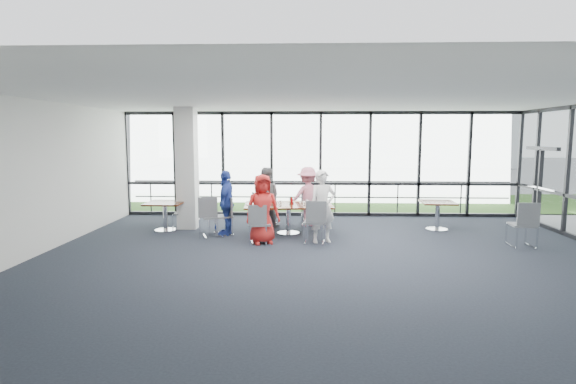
{
  "coord_description": "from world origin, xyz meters",
  "views": [
    {
      "loc": [
        -0.5,
        -8.77,
        2.45
      ],
      "look_at": [
        -0.89,
        2.07,
        1.1
      ],
      "focal_mm": 28.0,
      "sensor_mm": 36.0,
      "label": 1
    }
  ],
  "objects_px": {
    "structural_column": "(187,169)",
    "side_table_left": "(165,206)",
    "chair_spare_la": "(213,217)",
    "diner_end": "(226,203)",
    "diner_near_right": "(323,207)",
    "chair_main_fl": "(268,209)",
    "diner_far_left": "(266,197)",
    "chair_spare_lb": "(182,213)",
    "chair_main_nl": "(260,224)",
    "chair_main_end": "(223,216)",
    "chair_spare_r": "(522,225)",
    "side_table_right": "(438,206)",
    "diner_far_right": "(308,197)",
    "diner_near_left": "(262,209)",
    "main_table": "(288,208)",
    "chair_main_nr": "(315,222)",
    "chair_main_fr": "(310,208)"
  },
  "relations": [
    {
      "from": "diner_near_left",
      "to": "diner_far_right",
      "type": "bearing_deg",
      "value": 45.05
    },
    {
      "from": "diner_near_right",
      "to": "diner_end",
      "type": "relative_size",
      "value": 1.04
    },
    {
      "from": "diner_near_left",
      "to": "diner_end",
      "type": "relative_size",
      "value": 0.99
    },
    {
      "from": "diner_far_left",
      "to": "chair_spare_lb",
      "type": "height_order",
      "value": "diner_far_left"
    },
    {
      "from": "chair_main_nr",
      "to": "chair_spare_lb",
      "type": "height_order",
      "value": "chair_main_nr"
    },
    {
      "from": "chair_main_fr",
      "to": "chair_main_end",
      "type": "bearing_deg",
      "value": 36.8
    },
    {
      "from": "side_table_right",
      "to": "diner_far_right",
      "type": "distance_m",
      "value": 3.43
    },
    {
      "from": "side_table_right",
      "to": "chair_main_fl",
      "type": "relative_size",
      "value": 0.97
    },
    {
      "from": "diner_near_left",
      "to": "chair_spare_r",
      "type": "distance_m",
      "value": 5.79
    },
    {
      "from": "side_table_left",
      "to": "diner_far_left",
      "type": "bearing_deg",
      "value": 13.39
    },
    {
      "from": "main_table",
      "to": "chair_spare_lb",
      "type": "relative_size",
      "value": 2.81
    },
    {
      "from": "chair_main_nr",
      "to": "diner_near_right",
      "type": "bearing_deg",
      "value": 33.06
    },
    {
      "from": "chair_main_fl",
      "to": "chair_main_end",
      "type": "relative_size",
      "value": 0.99
    },
    {
      "from": "diner_near_right",
      "to": "diner_far_left",
      "type": "distance_m",
      "value": 2.29
    },
    {
      "from": "diner_far_right",
      "to": "chair_main_end",
      "type": "bearing_deg",
      "value": 9.46
    },
    {
      "from": "diner_near_left",
      "to": "chair_main_fl",
      "type": "bearing_deg",
      "value": 73.14
    },
    {
      "from": "side_table_right",
      "to": "chair_main_nr",
      "type": "relative_size",
      "value": 0.91
    },
    {
      "from": "diner_near_right",
      "to": "chair_main_fr",
      "type": "height_order",
      "value": "diner_near_right"
    },
    {
      "from": "diner_near_right",
      "to": "chair_main_fl",
      "type": "height_order",
      "value": "diner_near_right"
    },
    {
      "from": "structural_column",
      "to": "diner_near_left",
      "type": "bearing_deg",
      "value": -37.92
    },
    {
      "from": "main_table",
      "to": "side_table_left",
      "type": "distance_m",
      "value": 3.23
    },
    {
      "from": "side_table_left",
      "to": "chair_spare_lb",
      "type": "bearing_deg",
      "value": 43.81
    },
    {
      "from": "side_table_left",
      "to": "diner_near_left",
      "type": "distance_m",
      "value": 2.97
    },
    {
      "from": "diner_near_right",
      "to": "chair_spare_lb",
      "type": "distance_m",
      "value": 4.0
    },
    {
      "from": "diner_far_left",
      "to": "chair_main_nl",
      "type": "relative_size",
      "value": 1.81
    },
    {
      "from": "side_table_left",
      "to": "chair_main_fl",
      "type": "relative_size",
      "value": 1.03
    },
    {
      "from": "chair_main_nl",
      "to": "chair_spare_lb",
      "type": "distance_m",
      "value": 2.8
    },
    {
      "from": "chair_spare_lb",
      "to": "diner_far_left",
      "type": "bearing_deg",
      "value": 176.96
    },
    {
      "from": "diner_end",
      "to": "chair_spare_r",
      "type": "distance_m",
      "value": 6.85
    },
    {
      "from": "chair_main_fr",
      "to": "structural_column",
      "type": "bearing_deg",
      "value": 15.43
    },
    {
      "from": "diner_near_left",
      "to": "chair_main_nr",
      "type": "relative_size",
      "value": 1.62
    },
    {
      "from": "chair_spare_r",
      "to": "chair_spare_la",
      "type": "bearing_deg",
      "value": 177.91
    },
    {
      "from": "main_table",
      "to": "chair_main_nl",
      "type": "distance_m",
      "value": 1.24
    },
    {
      "from": "chair_main_fl",
      "to": "chair_spare_lb",
      "type": "xyz_separation_m",
      "value": [
        -2.27,
        -0.53,
        -0.05
      ]
    },
    {
      "from": "side_table_right",
      "to": "diner_far_right",
      "type": "bearing_deg",
      "value": 173.25
    },
    {
      "from": "chair_main_nr",
      "to": "chair_main_end",
      "type": "distance_m",
      "value": 2.42
    },
    {
      "from": "diner_far_left",
      "to": "chair_spare_la",
      "type": "bearing_deg",
      "value": 52.1
    },
    {
      "from": "structural_column",
      "to": "side_table_left",
      "type": "distance_m",
      "value": 1.15
    },
    {
      "from": "chair_main_nr",
      "to": "diner_end",
      "type": "bearing_deg",
      "value": 166.58
    },
    {
      "from": "side_table_right",
      "to": "chair_spare_r",
      "type": "height_order",
      "value": "chair_spare_r"
    },
    {
      "from": "structural_column",
      "to": "chair_main_end",
      "type": "relative_size",
      "value": 3.47
    },
    {
      "from": "main_table",
      "to": "chair_main_fr",
      "type": "relative_size",
      "value": 2.36
    },
    {
      "from": "chair_spare_la",
      "to": "diner_end",
      "type": "bearing_deg",
      "value": 19.74
    },
    {
      "from": "chair_main_end",
      "to": "chair_spare_la",
      "type": "xyz_separation_m",
      "value": [
        -0.21,
        -0.26,
        0.03
      ]
    },
    {
      "from": "main_table",
      "to": "chair_spare_lb",
      "type": "height_order",
      "value": "chair_spare_lb"
    },
    {
      "from": "diner_near_right",
      "to": "chair_main_nr",
      "type": "distance_m",
      "value": 0.4
    },
    {
      "from": "side_table_right",
      "to": "diner_far_right",
      "type": "height_order",
      "value": "diner_far_right"
    },
    {
      "from": "diner_near_right",
      "to": "diner_near_left",
      "type": "bearing_deg",
      "value": 171.33
    },
    {
      "from": "chair_spare_la",
      "to": "chair_spare_lb",
      "type": "height_order",
      "value": "chair_spare_la"
    },
    {
      "from": "side_table_left",
      "to": "chair_main_end",
      "type": "bearing_deg",
      "value": -13.66
    }
  ]
}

